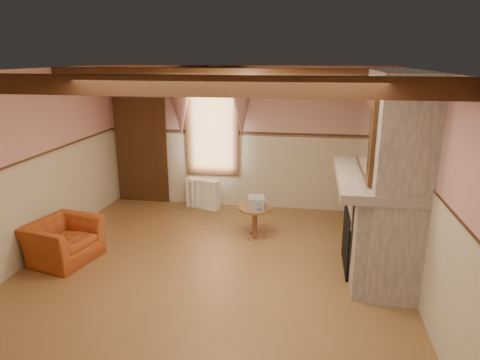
% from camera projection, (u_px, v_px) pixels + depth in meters
% --- Properties ---
extents(floor, '(5.50, 6.00, 0.01)m').
position_uv_depth(floor, '(208.00, 275.00, 6.03)').
color(floor, brown).
rests_on(floor, ground).
extents(ceiling, '(5.50, 6.00, 0.01)m').
position_uv_depth(ceiling, '(203.00, 71.00, 5.24)').
color(ceiling, silver).
rests_on(ceiling, wall_back).
extents(wall_back, '(5.50, 0.02, 2.80)m').
position_uv_depth(wall_back, '(242.00, 138.00, 8.47)').
color(wall_back, tan).
rests_on(wall_back, floor).
extents(wall_front, '(5.50, 0.02, 2.80)m').
position_uv_depth(wall_front, '(96.00, 307.00, 2.79)').
color(wall_front, tan).
rests_on(wall_front, floor).
extents(wall_left, '(0.02, 6.00, 2.80)m').
position_uv_depth(wall_left, '(18.00, 171.00, 6.07)').
color(wall_left, tan).
rests_on(wall_left, floor).
extents(wall_right, '(0.02, 6.00, 2.80)m').
position_uv_depth(wall_right, '(426.00, 191.00, 5.20)').
color(wall_right, tan).
rests_on(wall_right, floor).
extents(wainscot, '(5.50, 6.00, 1.50)m').
position_uv_depth(wainscot, '(207.00, 226.00, 5.82)').
color(wainscot, '#C2B89C').
rests_on(wainscot, floor).
extents(chair_rail, '(5.50, 6.00, 0.08)m').
position_uv_depth(chair_rail, '(206.00, 173.00, 5.61)').
color(chair_rail, black).
rests_on(chair_rail, wainscot).
extents(firebox, '(0.20, 0.95, 0.90)m').
position_uv_depth(firebox, '(352.00, 238.00, 6.15)').
color(firebox, black).
rests_on(firebox, floor).
extents(armchair, '(1.02, 1.11, 0.62)m').
position_uv_depth(armchair, '(63.00, 241.00, 6.39)').
color(armchair, '#994219').
rests_on(armchair, floor).
extents(side_table, '(0.63, 0.63, 0.55)m').
position_uv_depth(side_table, '(255.00, 223.00, 7.19)').
color(side_table, brown).
rests_on(side_table, floor).
extents(book_stack, '(0.30, 0.36, 0.20)m').
position_uv_depth(book_stack, '(256.00, 202.00, 7.05)').
color(book_stack, '#B7AD8C').
rests_on(book_stack, side_table).
extents(radiator, '(0.72, 0.38, 0.60)m').
position_uv_depth(radiator, '(203.00, 194.00, 8.62)').
color(radiator, white).
rests_on(radiator, floor).
extents(bowl, '(0.36, 0.36, 0.09)m').
position_uv_depth(bowl, '(376.00, 170.00, 5.90)').
color(bowl, brown).
rests_on(bowl, mantel).
extents(mantel_clock, '(0.14, 0.24, 0.20)m').
position_uv_depth(mantel_clock, '(370.00, 154.00, 6.56)').
color(mantel_clock, black).
rests_on(mantel_clock, mantel).
extents(oil_lamp, '(0.11, 0.11, 0.28)m').
position_uv_depth(oil_lamp, '(372.00, 155.00, 6.32)').
color(oil_lamp, '#C07836').
rests_on(oil_lamp, mantel).
extents(candle_red, '(0.06, 0.06, 0.16)m').
position_uv_depth(candle_red, '(385.00, 184.00, 5.11)').
color(candle_red, '#AD1A15').
rests_on(candle_red, mantel).
extents(jar_yellow, '(0.06, 0.06, 0.12)m').
position_uv_depth(jar_yellow, '(383.00, 182.00, 5.26)').
color(jar_yellow, yellow).
rests_on(jar_yellow, mantel).
extents(fireplace, '(0.85, 2.00, 2.80)m').
position_uv_depth(fireplace, '(390.00, 176.00, 5.82)').
color(fireplace, gray).
rests_on(fireplace, floor).
extents(mantel, '(1.05, 2.05, 0.12)m').
position_uv_depth(mantel, '(376.00, 178.00, 5.86)').
color(mantel, gray).
rests_on(mantel, fireplace).
extents(overmantel_mirror, '(0.06, 1.44, 1.04)m').
position_uv_depth(overmantel_mirror, '(365.00, 134.00, 5.72)').
color(overmantel_mirror, silver).
rests_on(overmantel_mirror, fireplace).
extents(door, '(1.10, 0.10, 2.10)m').
position_uv_depth(door, '(142.00, 152.00, 8.85)').
color(door, black).
rests_on(door, floor).
extents(window, '(1.06, 0.08, 2.02)m').
position_uv_depth(window, '(212.00, 125.00, 8.47)').
color(window, white).
rests_on(window, wall_back).
extents(window_drapes, '(1.30, 0.14, 1.40)m').
position_uv_depth(window_drapes, '(210.00, 95.00, 8.22)').
color(window_drapes, gray).
rests_on(window_drapes, wall_back).
extents(ceiling_beam_front, '(5.50, 0.18, 0.20)m').
position_uv_depth(ceiling_beam_front, '(173.00, 86.00, 4.13)').
color(ceiling_beam_front, black).
rests_on(ceiling_beam_front, ceiling).
extents(ceiling_beam_back, '(5.50, 0.18, 0.20)m').
position_uv_depth(ceiling_beam_back, '(223.00, 75.00, 6.41)').
color(ceiling_beam_back, black).
rests_on(ceiling_beam_back, ceiling).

